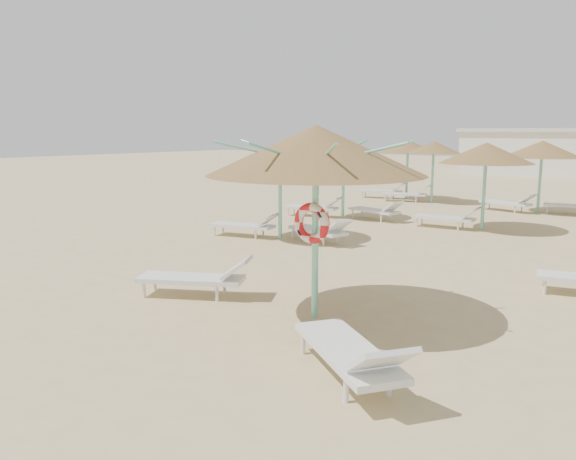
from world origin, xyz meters
The scene contains 6 objects.
ground centered at (0.00, 0.00, 0.00)m, with size 120.00×120.00×0.00m, color tan.
main_palapa centered at (0.43, 0.17, 2.75)m, with size 3.52×3.52×3.16m.
lounger_main_a centered at (-1.97, -0.20, 0.37)m, with size 2.16×1.58×0.77m.
lounger_main_b centered at (2.23, -1.58, 0.39)m, with size 2.24×1.83×0.82m.
palapa_field centered at (1.90, 10.90, 2.30)m, with size 20.94×13.88×2.72m.
service_hut centered at (-6.00, 35.00, 1.64)m, with size 8.40×4.40×3.25m.
Camera 1 is at (5.61, -7.17, 3.06)m, focal length 35.00 mm.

